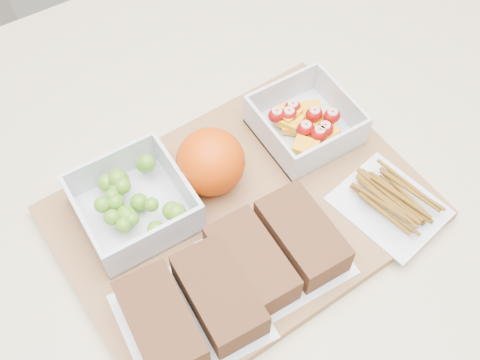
{
  "coord_description": "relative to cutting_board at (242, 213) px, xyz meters",
  "views": [
    {
      "loc": [
        -0.2,
        -0.34,
        1.53
      ],
      "look_at": [
        0.01,
        0.01,
        0.93
      ],
      "focal_mm": 45.0,
      "sensor_mm": 36.0,
      "label": 1
    }
  ],
  "objects": [
    {
      "name": "sandwich_bag_center",
      "position": [
        -0.0,
        -0.07,
        0.03
      ],
      "size": [
        0.15,
        0.13,
        0.04
      ],
      "color": "silver",
      "rests_on": "cutting_board"
    },
    {
      "name": "counter",
      "position": [
        0.01,
        0.03,
        -0.46
      ],
      "size": [
        1.2,
        0.9,
        0.9
      ],
      "primitive_type": "cube",
      "color": "beige",
      "rests_on": "ground"
    },
    {
      "name": "cutting_board",
      "position": [
        0.0,
        0.0,
        0.0
      ],
      "size": [
        0.44,
        0.32,
        0.02
      ],
      "primitive_type": "cube",
      "rotation": [
        0.0,
        0.0,
        0.06
      ],
      "color": "olive",
      "rests_on": "counter"
    },
    {
      "name": "grape_container",
      "position": [
        -0.11,
        0.06,
        0.03
      ],
      "size": [
        0.12,
        0.12,
        0.05
      ],
      "color": "silver",
      "rests_on": "cutting_board"
    },
    {
      "name": "pretzel_bag",
      "position": [
        0.15,
        -0.09,
        0.02
      ],
      "size": [
        0.12,
        0.14,
        0.03
      ],
      "color": "silver",
      "rests_on": "cutting_board"
    },
    {
      "name": "orange",
      "position": [
        -0.01,
        0.05,
        0.05
      ],
      "size": [
        0.08,
        0.08,
        0.08
      ],
      "primitive_type": "sphere",
      "color": "#D74405",
      "rests_on": "cutting_board"
    },
    {
      "name": "fruit_container",
      "position": [
        0.13,
        0.06,
        0.03
      ],
      "size": [
        0.12,
        0.12,
        0.05
      ],
      "color": "silver",
      "rests_on": "cutting_board"
    },
    {
      "name": "sandwich_bag_left",
      "position": [
        -0.12,
        -0.09,
        0.03
      ],
      "size": [
        0.15,
        0.14,
        0.04
      ],
      "color": "silver",
      "rests_on": "cutting_board"
    }
  ]
}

